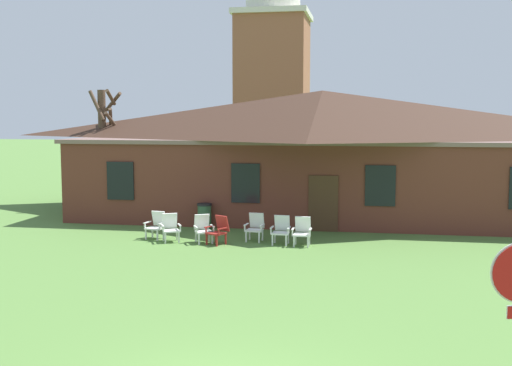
{
  "coord_description": "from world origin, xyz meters",
  "views": [
    {
      "loc": [
        2.08,
        -8.57,
        4.29
      ],
      "look_at": [
        -1.06,
        8.91,
        2.4
      ],
      "focal_mm": 44.32,
      "sensor_mm": 36.0,
      "label": 1
    }
  ],
  "objects_px": {
    "lawn_chair_by_porch": "(157,224)",
    "lawn_chair_right_end": "(255,226)",
    "lawn_chair_near_door": "(170,227)",
    "lawn_chair_under_eave": "(302,231)",
    "lawn_chair_left_end": "(203,228)",
    "lawn_chair_middle": "(219,229)",
    "lawn_chair_far_side": "(281,229)",
    "trash_bin": "(204,216)"
  },
  "relations": [
    {
      "from": "lawn_chair_near_door",
      "to": "lawn_chair_left_end",
      "type": "relative_size",
      "value": 1.0
    },
    {
      "from": "lawn_chair_middle",
      "to": "lawn_chair_under_eave",
      "type": "distance_m",
      "value": 2.81
    },
    {
      "from": "lawn_chair_far_side",
      "to": "lawn_chair_right_end",
      "type": "bearing_deg",
      "value": 159.05
    },
    {
      "from": "lawn_chair_middle",
      "to": "trash_bin",
      "type": "xyz_separation_m",
      "value": [
        -1.2,
        2.68,
        -0.0
      ]
    },
    {
      "from": "lawn_chair_by_porch",
      "to": "lawn_chair_right_end",
      "type": "xyz_separation_m",
      "value": [
        3.49,
        0.21,
        0.0
      ]
    },
    {
      "from": "lawn_chair_left_end",
      "to": "trash_bin",
      "type": "height_order",
      "value": "trash_bin"
    },
    {
      "from": "lawn_chair_by_porch",
      "to": "lawn_chair_left_end",
      "type": "height_order",
      "value": "same"
    },
    {
      "from": "lawn_chair_by_porch",
      "to": "lawn_chair_under_eave",
      "type": "relative_size",
      "value": 1.0
    },
    {
      "from": "lawn_chair_far_side",
      "to": "lawn_chair_under_eave",
      "type": "xyz_separation_m",
      "value": [
        0.73,
        -0.15,
        0.0
      ]
    },
    {
      "from": "lawn_chair_near_door",
      "to": "lawn_chair_middle",
      "type": "height_order",
      "value": "same"
    },
    {
      "from": "lawn_chair_left_end",
      "to": "lawn_chair_middle",
      "type": "relative_size",
      "value": 1.0
    },
    {
      "from": "lawn_chair_left_end",
      "to": "lawn_chair_by_porch",
      "type": "bearing_deg",
      "value": 167.29
    },
    {
      "from": "lawn_chair_near_door",
      "to": "lawn_chair_under_eave",
      "type": "bearing_deg",
      "value": 1.18
    },
    {
      "from": "lawn_chair_by_porch",
      "to": "lawn_chair_near_door",
      "type": "relative_size",
      "value": 1.0
    },
    {
      "from": "lawn_chair_left_end",
      "to": "lawn_chair_middle",
      "type": "height_order",
      "value": "same"
    },
    {
      "from": "lawn_chair_far_side",
      "to": "trash_bin",
      "type": "distance_m",
      "value": 3.98
    },
    {
      "from": "lawn_chair_right_end",
      "to": "trash_bin",
      "type": "height_order",
      "value": "trash_bin"
    },
    {
      "from": "lawn_chair_middle",
      "to": "lawn_chair_under_eave",
      "type": "xyz_separation_m",
      "value": [
        2.79,
        0.26,
        0.0
      ]
    },
    {
      "from": "lawn_chair_right_end",
      "to": "lawn_chair_under_eave",
      "type": "height_order",
      "value": "same"
    },
    {
      "from": "lawn_chair_left_end",
      "to": "lawn_chair_under_eave",
      "type": "height_order",
      "value": "same"
    },
    {
      "from": "lawn_chair_right_end",
      "to": "lawn_chair_under_eave",
      "type": "distance_m",
      "value": 1.75
    },
    {
      "from": "lawn_chair_by_porch",
      "to": "lawn_chair_right_end",
      "type": "distance_m",
      "value": 3.5
    },
    {
      "from": "lawn_chair_middle",
      "to": "lawn_chair_far_side",
      "type": "xyz_separation_m",
      "value": [
        2.07,
        0.41,
        0.0
      ]
    },
    {
      "from": "lawn_chair_left_end",
      "to": "lawn_chair_right_end",
      "type": "height_order",
      "value": "same"
    },
    {
      "from": "lawn_chair_by_porch",
      "to": "lawn_chair_left_end",
      "type": "distance_m",
      "value": 1.84
    },
    {
      "from": "lawn_chair_right_end",
      "to": "lawn_chair_by_porch",
      "type": "bearing_deg",
      "value": -176.56
    },
    {
      "from": "lawn_chair_middle",
      "to": "trash_bin",
      "type": "relative_size",
      "value": 0.98
    },
    {
      "from": "lawn_chair_far_side",
      "to": "trash_bin",
      "type": "xyz_separation_m",
      "value": [
        -3.27,
        2.28,
        -0.0
      ]
    },
    {
      "from": "lawn_chair_near_door",
      "to": "lawn_chair_left_end",
      "type": "bearing_deg",
      "value": -0.6
    },
    {
      "from": "lawn_chair_left_end",
      "to": "lawn_chair_far_side",
      "type": "height_order",
      "value": "same"
    },
    {
      "from": "lawn_chair_right_end",
      "to": "lawn_chair_far_side",
      "type": "height_order",
      "value": "same"
    },
    {
      "from": "lawn_chair_right_end",
      "to": "lawn_chair_far_side",
      "type": "bearing_deg",
      "value": -20.95
    },
    {
      "from": "lawn_chair_by_porch",
      "to": "lawn_chair_under_eave",
      "type": "height_order",
      "value": "same"
    },
    {
      "from": "lawn_chair_by_porch",
      "to": "lawn_chair_under_eave",
      "type": "bearing_deg",
      "value": -3.31
    },
    {
      "from": "lawn_chair_near_door",
      "to": "lawn_chair_under_eave",
      "type": "xyz_separation_m",
      "value": [
        4.54,
        0.09,
        0.0
      ]
    },
    {
      "from": "lawn_chair_near_door",
      "to": "lawn_chair_right_end",
      "type": "xyz_separation_m",
      "value": [
        2.86,
        0.6,
        0.0
      ]
    },
    {
      "from": "lawn_chair_far_side",
      "to": "lawn_chair_by_porch",
      "type": "bearing_deg",
      "value": 178.01
    },
    {
      "from": "lawn_chair_near_door",
      "to": "lawn_chair_right_end",
      "type": "bearing_deg",
      "value": 11.91
    },
    {
      "from": "lawn_chair_near_door",
      "to": "trash_bin",
      "type": "distance_m",
      "value": 2.57
    },
    {
      "from": "lawn_chair_near_door",
      "to": "lawn_chair_far_side",
      "type": "xyz_separation_m",
      "value": [
        3.81,
        0.24,
        0.0
      ]
    },
    {
      "from": "lawn_chair_middle",
      "to": "lawn_chair_far_side",
      "type": "relative_size",
      "value": 1.0
    },
    {
      "from": "lawn_chair_left_end",
      "to": "lawn_chair_under_eave",
      "type": "bearing_deg",
      "value": 1.79
    }
  ]
}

